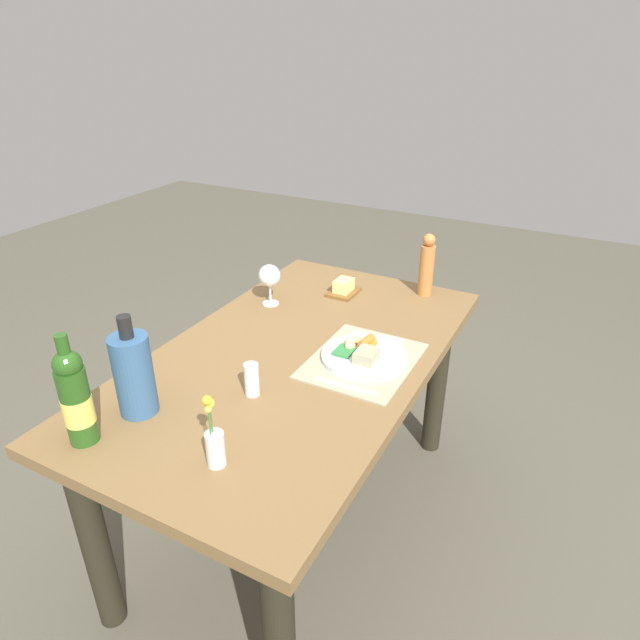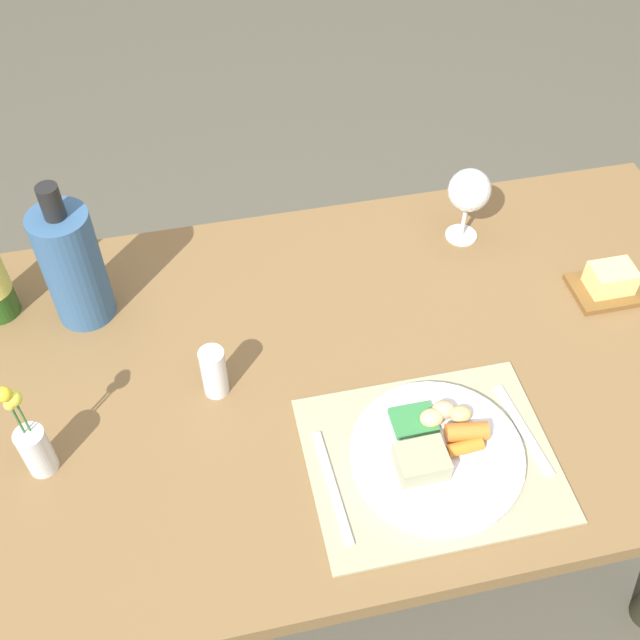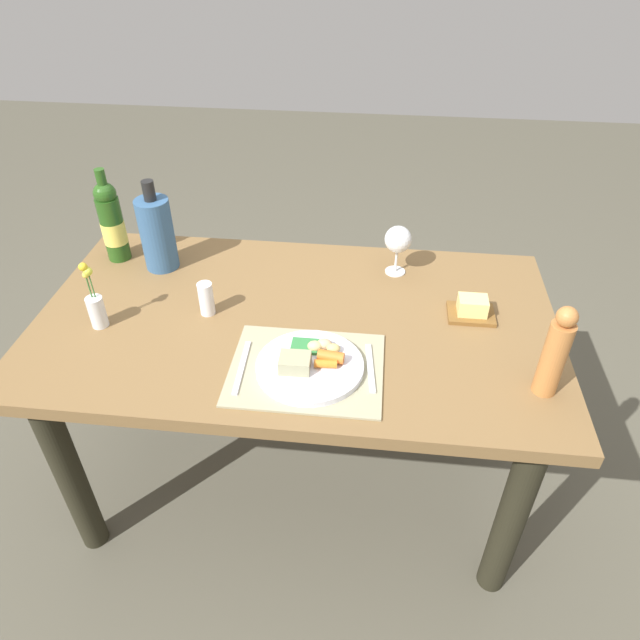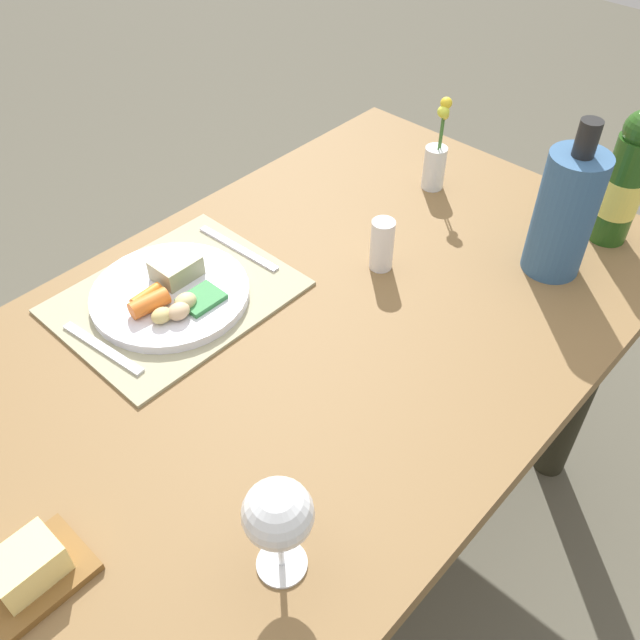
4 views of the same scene
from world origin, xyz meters
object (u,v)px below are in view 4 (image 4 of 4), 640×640
object	(u,v)px
fork	(238,248)
cooler_bottle	(565,213)
dining_table	(288,386)
salt_shaker	(382,245)
wine_glass	(278,516)
dinner_plate	(171,292)
butter_dish	(29,570)
flower_vase	(436,160)
knife	(103,348)
wine_bottle	(626,179)

from	to	relation	value
fork	cooler_bottle	size ratio (longest dim) A/B	0.68
dining_table	salt_shaker	distance (m)	0.30
dining_table	wine_glass	world-z (taller)	wine_glass
dinner_plate	wine_glass	size ratio (longest dim) A/B	1.71
fork	butter_dish	xyz separation A→B (m)	(0.59, 0.29, 0.02)
dinner_plate	salt_shaker	size ratio (longest dim) A/B	2.74
cooler_bottle	salt_shaker	world-z (taller)	cooler_bottle
dinner_plate	flower_vase	size ratio (longest dim) A/B	1.36
dinner_plate	flower_vase	bearing A→B (deg)	168.99
wine_glass	butter_dish	xyz separation A→B (m)	(0.21, -0.20, -0.09)
dinner_plate	wine_glass	bearing A→B (deg)	66.36
salt_shaker	flower_vase	bearing A→B (deg)	-162.72
wine_glass	butter_dish	world-z (taller)	wine_glass
dining_table	knife	xyz separation A→B (m)	(0.22, -0.19, 0.12)
dinner_plate	flower_vase	xyz separation A→B (m)	(-0.60, 0.12, 0.04)
flower_vase	wine_glass	world-z (taller)	flower_vase
dining_table	wine_bottle	distance (m)	0.71
fork	wine_glass	size ratio (longest dim) A/B	1.24
butter_dish	salt_shaker	bearing A→B (deg)	-174.58
salt_shaker	wine_bottle	bearing A→B (deg)	144.37
knife	wine_bottle	world-z (taller)	wine_bottle
knife	cooler_bottle	distance (m)	0.80
knife	flower_vase	xyz separation A→B (m)	(-0.75, 0.10, 0.06)
wine_bottle	flower_vase	bearing A→B (deg)	-76.53
dinner_plate	wine_bottle	world-z (taller)	wine_bottle
dinner_plate	flower_vase	world-z (taller)	flower_vase
wine_glass	cooler_bottle	size ratio (longest dim) A/B	0.55
butter_dish	salt_shaker	world-z (taller)	salt_shaker
flower_vase	wine_bottle	distance (m)	0.36
flower_vase	wine_glass	size ratio (longest dim) A/B	1.25
wine_bottle	salt_shaker	bearing A→B (deg)	-35.63
flower_vase	wine_glass	distance (m)	0.88
fork	knife	bearing A→B (deg)	3.78
fork	cooler_bottle	world-z (taller)	cooler_bottle
dinner_plate	dining_table	bearing A→B (deg)	107.91
wine_glass	dining_table	bearing A→B (deg)	-135.83
knife	butter_dish	size ratio (longest dim) A/B	1.36
wine_bottle	dinner_plate	bearing A→B (deg)	-34.29
wine_bottle	salt_shaker	xyz separation A→B (m)	(0.36, -0.26, -0.08)
dining_table	wine_glass	size ratio (longest dim) A/B	9.21
salt_shaker	dining_table	bearing A→B (deg)	1.18
fork	butter_dish	world-z (taller)	butter_dish
fork	salt_shaker	size ratio (longest dim) A/B	1.98
dining_table	butter_dish	bearing A→B (deg)	7.56
cooler_bottle	fork	bearing A→B (deg)	-51.65
butter_dish	wine_bottle	bearing A→B (deg)	170.20
dinner_plate	wine_glass	xyz separation A→B (m)	(0.21, 0.48, 0.09)
flower_vase	salt_shaker	xyz separation A→B (m)	(0.28, 0.09, -0.02)
dining_table	cooler_bottle	size ratio (longest dim) A/B	5.05
knife	salt_shaker	xyz separation A→B (m)	(-0.47, 0.19, 0.04)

